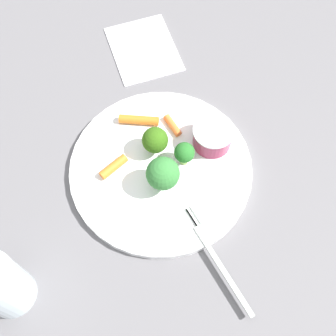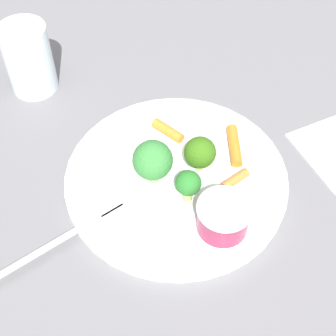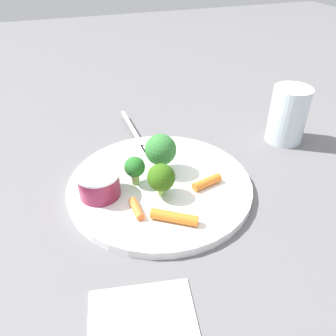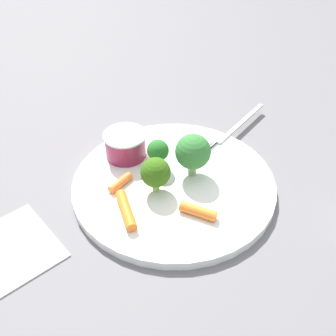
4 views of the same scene
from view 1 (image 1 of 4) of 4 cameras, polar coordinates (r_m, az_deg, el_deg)
The scene contains 12 objects.
ground_plane at distance 0.65m, azimuth -0.91°, elevation -0.37°, with size 2.40×2.40×0.00m, color slate.
plate at distance 0.64m, azimuth -0.92°, elevation -0.14°, with size 0.26×0.26×0.01m, color white.
sauce_cup at distance 0.65m, azimuth 5.67°, elevation 4.06°, with size 0.06×0.06×0.04m.
broccoli_floret_0 at distance 0.63m, azimuth -1.65°, elevation 3.54°, with size 0.04×0.04×0.05m.
broccoli_floret_1 at distance 0.60m, azimuth -0.66°, elevation -0.73°, with size 0.05×0.05×0.06m.
broccoli_floret_2 at distance 0.62m, azimuth 2.09°, elevation 1.91°, with size 0.03×0.03×0.04m.
carrot_stick_0 at distance 0.67m, azimuth 0.58°, elevation 5.43°, with size 0.01×0.01×0.04m, color orange.
carrot_stick_1 at distance 0.64m, azimuth -6.93°, elevation 0.16°, with size 0.01×0.01×0.04m, color orange.
carrot_stick_2 at distance 0.67m, azimuth -3.71°, elevation 6.10°, with size 0.01×0.01×0.06m, color orange.
fork at distance 0.60m, azimuth 6.41°, elevation -11.15°, with size 0.16×0.01×0.00m.
drinking_glass at distance 0.58m, azimuth -20.54°, elevation -13.84°, with size 0.06×0.06×0.10m, color silver.
napkin at distance 0.77m, azimuth -3.11°, elevation 14.89°, with size 0.13×0.10×0.00m, color white.
Camera 1 is at (0.25, -0.13, 0.59)m, focal length 48.01 mm.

